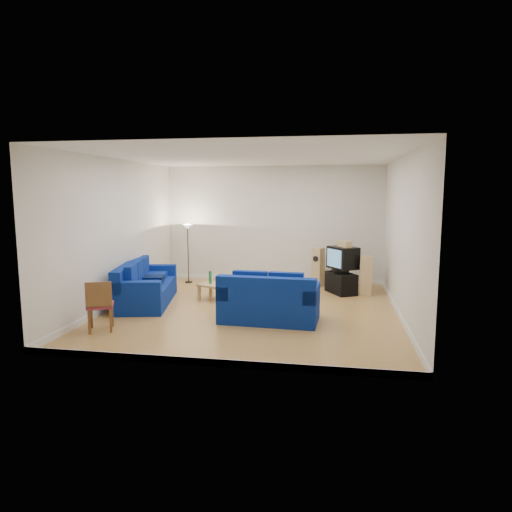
% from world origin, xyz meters
% --- Properties ---
extents(room, '(6.01, 6.51, 3.21)m').
position_xyz_m(room, '(0.00, 0.00, 1.54)').
color(room, olive).
rests_on(room, ground).
extents(sofa_three_seat, '(1.47, 2.51, 0.91)m').
position_xyz_m(sofa_three_seat, '(-2.51, 0.16, 0.34)').
color(sofa_three_seat, navy).
rests_on(sofa_three_seat, ground).
extents(sofa_loveseat, '(1.91, 1.13, 0.93)m').
position_xyz_m(sofa_loveseat, '(0.46, -0.81, 0.35)').
color(sofa_loveseat, navy).
rests_on(sofa_loveseat, ground).
extents(coffee_table, '(1.17, 0.90, 0.38)m').
position_xyz_m(coffee_table, '(-0.85, 0.64, 0.33)').
color(coffee_table, tan).
rests_on(coffee_table, ground).
extents(bottle, '(0.10, 0.10, 0.30)m').
position_xyz_m(bottle, '(-1.12, 0.71, 0.53)').
color(bottle, '#197233').
rests_on(bottle, coffee_table).
extents(tissue_box, '(0.23, 0.15, 0.08)m').
position_xyz_m(tissue_box, '(-0.82, 0.53, 0.42)').
color(tissue_box, green).
rests_on(tissue_box, coffee_table).
extents(red_canister, '(0.11, 0.11, 0.13)m').
position_xyz_m(red_canister, '(-0.55, 0.69, 0.45)').
color(red_canister, red).
rests_on(red_canister, coffee_table).
extents(remote, '(0.17, 0.10, 0.02)m').
position_xyz_m(remote, '(-0.48, 0.48, 0.39)').
color(remote, black).
rests_on(remote, coffee_table).
extents(tv_stand, '(0.81, 0.96, 0.51)m').
position_xyz_m(tv_stand, '(1.87, 1.93, 0.26)').
color(tv_stand, black).
rests_on(tv_stand, ground).
extents(av_receiver, '(0.43, 0.50, 0.10)m').
position_xyz_m(av_receiver, '(1.84, 1.95, 0.56)').
color(av_receiver, black).
rests_on(av_receiver, tv_stand).
extents(television, '(0.82, 0.86, 0.54)m').
position_xyz_m(television, '(1.90, 1.98, 0.89)').
color(television, black).
rests_on(television, av_receiver).
extents(centre_speaker, '(0.37, 0.46, 0.15)m').
position_xyz_m(centre_speaker, '(1.93, 1.95, 1.23)').
color(centre_speaker, tan).
rests_on(centre_speaker, television).
extents(speaker_left, '(0.34, 0.37, 1.03)m').
position_xyz_m(speaker_left, '(1.28, 2.70, 0.51)').
color(speaker_left, tan).
rests_on(speaker_left, ground).
extents(speaker_right, '(0.30, 0.23, 0.96)m').
position_xyz_m(speaker_right, '(2.45, 1.82, 0.48)').
color(speaker_right, tan).
rests_on(speaker_right, ground).
extents(floor_lamp, '(0.27, 0.27, 1.61)m').
position_xyz_m(floor_lamp, '(-2.28, 2.62, 1.33)').
color(floor_lamp, black).
rests_on(floor_lamp, ground).
extents(dining_chair, '(0.58, 0.58, 0.93)m').
position_xyz_m(dining_chair, '(-2.42, -1.97, 0.52)').
color(dining_chair, brown).
rests_on(dining_chair, ground).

